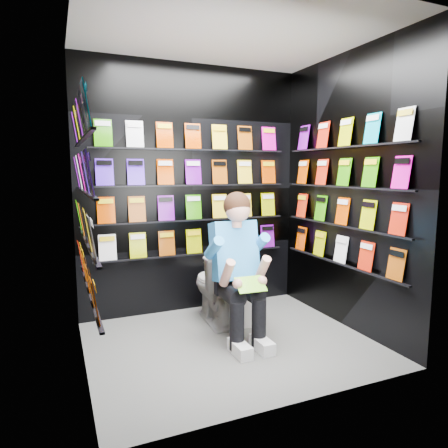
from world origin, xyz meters
name	(u,v)px	position (x,y,z in m)	size (l,w,h in m)	color
floor	(230,343)	(0.00, 0.00, 0.00)	(2.40, 2.40, 0.00)	slate
ceiling	(231,31)	(0.00, 0.00, 2.60)	(2.40, 2.40, 0.00)	white
wall_back	(193,190)	(0.00, 1.00, 1.30)	(2.40, 0.04, 2.60)	black
wall_front	(298,204)	(0.00, -1.00, 1.30)	(2.40, 0.04, 2.60)	black
wall_left	(78,199)	(-1.20, 0.00, 1.30)	(0.04, 2.00, 2.60)	black
wall_right	(346,192)	(1.20, 0.00, 1.30)	(0.04, 2.00, 2.60)	black
comics_back	(193,190)	(0.00, 0.97, 1.31)	(2.10, 0.06, 1.37)	#CC3F00
comics_left	(82,198)	(-1.17, 0.00, 1.31)	(0.06, 1.70, 1.37)	#CC3F00
comics_right	(343,192)	(1.17, 0.00, 1.31)	(0.06, 1.70, 1.37)	#CC3F00
toilet	(217,286)	(0.09, 0.52, 0.37)	(0.42, 0.75, 0.73)	white
longbox	(245,308)	(0.35, 0.42, 0.14)	(0.20, 0.37, 0.28)	silver
longbox_lid	(246,293)	(0.35, 0.42, 0.29)	(0.22, 0.39, 0.03)	silver
reader	(233,252)	(0.09, 0.14, 0.78)	(0.53, 0.78, 1.44)	#278CE7
held_comic	(251,284)	(0.09, -0.21, 0.58)	(0.24, 0.01, 0.17)	green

